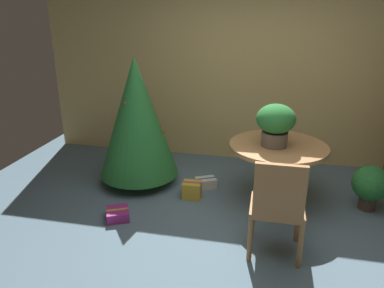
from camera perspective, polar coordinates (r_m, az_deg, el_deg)
ground_plane at (r=3.60m, az=6.15°, el=-15.07°), size 6.60×6.60×0.00m
back_wall_panel at (r=5.20m, az=9.44°, el=11.36°), size 6.00×0.10×2.60m
round_dining_table at (r=4.13m, az=13.17°, el=-2.84°), size 1.06×1.06×0.71m
flower_vase at (r=3.92m, az=13.00°, el=3.32°), size 0.41×0.41×0.46m
wooden_chair_near at (r=3.22m, az=13.27°, el=-9.17°), size 0.46×0.43×0.94m
holiday_tree at (r=4.45m, az=-8.64°, el=4.14°), size 0.98×0.98×1.59m
gift_box_cream at (r=4.55m, az=2.18°, el=-6.10°), size 0.29×0.26×0.12m
gift_box_purple at (r=3.99m, az=-11.57°, el=-10.69°), size 0.31×0.32×0.11m
gift_box_gold at (r=4.29m, az=0.00°, el=-7.21°), size 0.22×0.18×0.20m
potted_plant at (r=4.42m, az=26.18°, el=-5.73°), size 0.39×0.39×0.51m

